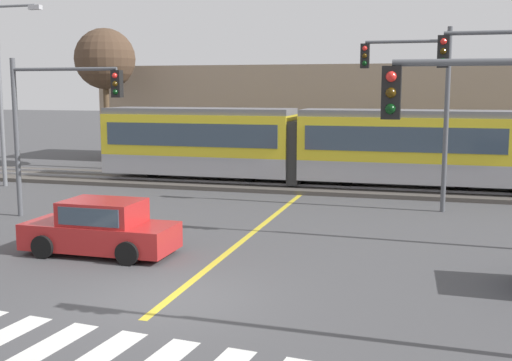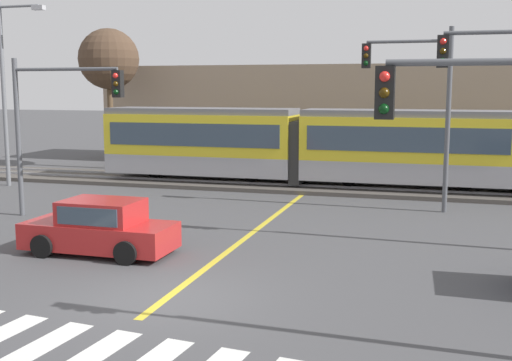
% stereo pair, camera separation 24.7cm
% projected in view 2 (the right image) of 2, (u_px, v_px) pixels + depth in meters
% --- Properties ---
extents(ground_plane, '(200.00, 200.00, 0.00)m').
position_uv_depth(ground_plane, '(166.00, 298.00, 14.08)').
color(ground_plane, '#474749').
extents(track_bed, '(120.00, 4.00, 0.18)m').
position_uv_depth(track_bed, '(311.00, 186.00, 29.34)').
color(track_bed, '#4C4742').
rests_on(track_bed, ground).
extents(rail_near, '(120.00, 0.08, 0.10)m').
position_uv_depth(rail_near, '(308.00, 186.00, 28.64)').
color(rail_near, '#939399').
rests_on(rail_near, track_bed).
extents(rail_far, '(120.00, 0.08, 0.10)m').
position_uv_depth(rail_far, '(314.00, 181.00, 30.01)').
color(rail_far, '#939399').
rests_on(rail_far, track_bed).
extents(light_rail_tram, '(28.00, 2.64, 3.43)m').
position_uv_depth(light_rail_tram, '(406.00, 146.00, 27.89)').
color(light_rail_tram, '#9E9EA3').
rests_on(light_rail_tram, track_bed).
extents(crosswalk_stripe_4, '(0.84, 2.84, 0.01)m').
position_uv_depth(crosswalk_stripe_4, '(32.00, 351.00, 11.27)').
color(crosswalk_stripe_4, silver).
rests_on(crosswalk_stripe_4, ground).
extents(crosswalk_stripe_5, '(0.84, 2.84, 0.01)m').
position_uv_depth(crosswalk_stripe_5, '(84.00, 361.00, 10.86)').
color(crosswalk_stripe_5, silver).
rests_on(crosswalk_stripe_5, ground).
extents(lane_centre_line, '(0.20, 15.47, 0.01)m').
position_uv_depth(lane_centre_line, '(250.00, 235.00, 20.11)').
color(lane_centre_line, gold).
rests_on(lane_centre_line, ground).
extents(sedan_crossing, '(4.21, 1.94, 1.52)m').
position_uv_depth(sedan_crossing, '(100.00, 229.00, 17.78)').
color(sedan_crossing, '#B22323').
rests_on(sedan_crossing, ground).
extents(traffic_light_mid_left, '(4.25, 0.38, 5.60)m').
position_uv_depth(traffic_light_mid_left, '(54.00, 111.00, 22.22)').
color(traffic_light_mid_left, '#515459').
rests_on(traffic_light_mid_left, ground).
extents(traffic_light_far_right, '(3.25, 0.38, 6.74)m').
position_uv_depth(traffic_light_far_right, '(421.00, 94.00, 23.42)').
color(traffic_light_far_right, '#515459').
rests_on(traffic_light_far_right, ground).
extents(street_lamp_west, '(2.44, 0.28, 8.38)m').
position_uv_depth(street_lamp_west, '(8.00, 83.00, 29.42)').
color(street_lamp_west, slate).
rests_on(street_lamp_west, ground).
extents(bare_tree_far_west, '(3.36, 3.36, 7.82)m').
position_uv_depth(bare_tree_far_west, '(109.00, 60.00, 35.64)').
color(bare_tree_far_west, brown).
rests_on(bare_tree_far_west, ground).
extents(building_backdrop_far, '(27.15, 6.00, 5.84)m').
position_uv_depth(building_backdrop_far, '(331.00, 115.00, 38.53)').
color(building_backdrop_far, gray).
rests_on(building_backdrop_far, ground).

